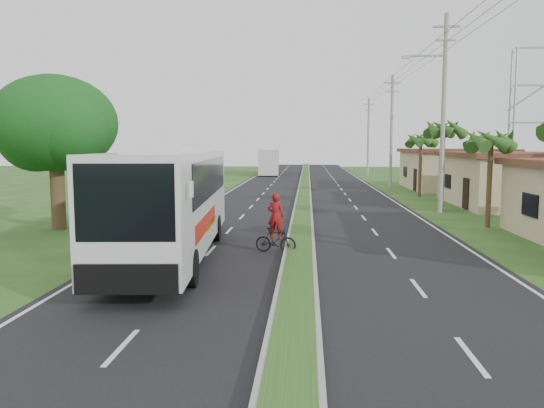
{
  "coord_description": "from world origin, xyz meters",
  "views": [
    {
      "loc": [
        0.27,
        -15.22,
        4.12
      ],
      "look_at": [
        -1.13,
        5.77,
        1.8
      ],
      "focal_mm": 35.0,
      "sensor_mm": 36.0,
      "label": 1
    }
  ],
  "objects": [
    {
      "name": "palm_verge_b",
      "position": [
        9.4,
        12.0,
        4.36
      ],
      "size": [
        2.4,
        2.4,
        5.05
      ],
      "color": "#473321",
      "rests_on": "ground"
    },
    {
      "name": "shop_mid",
      "position": [
        14.0,
        22.0,
        1.86
      ],
      "size": [
        7.6,
        10.6,
        3.67
      ],
      "color": "tan",
      "rests_on": "ground"
    },
    {
      "name": "lane_edge_right",
      "position": [
        6.7,
        20.0,
        0.0
      ],
      "size": [
        0.12,
        160.0,
        0.01
      ],
      "primitive_type": "cube",
      "color": "silver",
      "rests_on": "ground"
    },
    {
      "name": "median_strip",
      "position": [
        0.0,
        20.0,
        0.1
      ],
      "size": [
        1.2,
        160.0,
        0.18
      ],
      "color": "gray",
      "rests_on": "ground"
    },
    {
      "name": "palm_verge_d",
      "position": [
        9.3,
        28.0,
        4.55
      ],
      "size": [
        2.4,
        2.4,
        5.25
      ],
      "color": "#473321",
      "rests_on": "ground"
    },
    {
      "name": "palm_verge_c",
      "position": [
        8.8,
        19.0,
        5.12
      ],
      "size": [
        2.4,
        2.4,
        5.85
      ],
      "color": "#473321",
      "rests_on": "ground"
    },
    {
      "name": "coach_bus_far",
      "position": [
        -5.2,
        60.79,
        2.03
      ],
      "size": [
        3.29,
        12.39,
        3.57
      ],
      "rotation": [
        0.0,
        0.0,
        0.05
      ],
      "color": "silver",
      "rests_on": "ground"
    },
    {
      "name": "shade_tree",
      "position": [
        -12.11,
        10.02,
        5.03
      ],
      "size": [
        6.3,
        6.0,
        7.54
      ],
      "color": "#473321",
      "rests_on": "ground"
    },
    {
      "name": "motorcyclist",
      "position": [
        -0.93,
        4.87,
        0.87
      ],
      "size": [
        1.65,
        0.71,
        2.32
      ],
      "rotation": [
        0.0,
        0.0,
        -0.17
      ],
      "color": "black",
      "rests_on": "ground"
    },
    {
      "name": "shop_far",
      "position": [
        14.0,
        36.0,
        1.93
      ],
      "size": [
        8.6,
        11.6,
        3.82
      ],
      "color": "tan",
      "rests_on": "ground"
    },
    {
      "name": "lane_edge_left",
      "position": [
        -6.7,
        20.0,
        0.0
      ],
      "size": [
        0.12,
        160.0,
        0.01
      ],
      "primitive_type": "cube",
      "color": "silver",
      "rests_on": "ground"
    },
    {
      "name": "coach_bus_main",
      "position": [
        -4.64,
        3.79,
        2.31
      ],
      "size": [
        3.69,
        13.18,
        4.21
      ],
      "rotation": [
        0.0,
        0.0,
        0.08
      ],
      "color": "silver",
      "rests_on": "ground"
    },
    {
      "name": "utility_pole_d",
      "position": [
        8.5,
        58.0,
        5.42
      ],
      "size": [
        1.6,
        0.28,
        10.5
      ],
      "color": "gray",
      "rests_on": "ground"
    },
    {
      "name": "utility_pole_b",
      "position": [
        8.47,
        18.0,
        6.26
      ],
      "size": [
        3.2,
        0.28,
        12.0
      ],
      "color": "gray",
      "rests_on": "ground"
    },
    {
      "name": "road_asphalt",
      "position": [
        0.0,
        20.0,
        0.01
      ],
      "size": [
        14.0,
        160.0,
        0.02
      ],
      "primitive_type": "cube",
      "color": "black",
      "rests_on": "ground"
    },
    {
      "name": "ground",
      "position": [
        0.0,
        0.0,
        0.0
      ],
      "size": [
        180.0,
        180.0,
        0.0
      ],
      "primitive_type": "plane",
      "color": "#264A1B",
      "rests_on": "ground"
    },
    {
      "name": "utility_pole_c",
      "position": [
        8.5,
        38.0,
        5.67
      ],
      "size": [
        1.6,
        0.28,
        11.0
      ],
      "color": "gray",
      "rests_on": "ground"
    }
  ]
}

